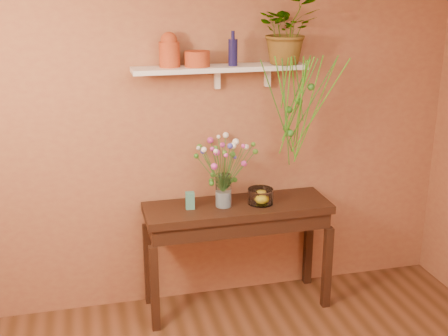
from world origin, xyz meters
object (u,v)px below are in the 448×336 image
object	(u,v)px
spider_plant	(288,30)
bouquet	(223,157)
terracotta_jug	(169,50)
blue_bottle	(233,52)
glass_vase	(223,193)
glass_bowl	(260,197)
sideboard	(237,219)

from	to	relation	value
spider_plant	bouquet	size ratio (longest dim) A/B	1.02
terracotta_jug	spider_plant	bearing A→B (deg)	-3.24
terracotta_jug	blue_bottle	world-z (taller)	blue_bottle
glass_vase	bouquet	size ratio (longest dim) A/B	0.52
spider_plant	glass_bowl	size ratio (longest dim) A/B	2.51
bouquet	terracotta_jug	bearing A→B (deg)	158.64
bouquet	glass_bowl	distance (m)	0.45
sideboard	spider_plant	xyz separation A→B (m)	(0.40, 0.09, 1.44)
glass_vase	bouquet	world-z (taller)	bouquet
spider_plant	blue_bottle	bearing A→B (deg)	-179.88
glass_vase	bouquet	bearing A→B (deg)	93.58
terracotta_jug	glass_vase	bearing A→B (deg)	-23.20
terracotta_jug	glass_vase	size ratio (longest dim) A/B	0.98
sideboard	glass_bowl	xyz separation A→B (m)	(0.18, -0.02, 0.18)
glass_bowl	spider_plant	bearing A→B (deg)	27.75
terracotta_jug	spider_plant	world-z (taller)	spider_plant
bouquet	spider_plant	bearing A→B (deg)	10.04
terracotta_jug	bouquet	xyz separation A→B (m)	(0.36, -0.14, -0.78)
glass_vase	glass_bowl	world-z (taller)	glass_vase
sideboard	glass_vase	size ratio (longest dim) A/B	5.66
blue_bottle	glass_vase	size ratio (longest dim) A/B	0.99
sideboard	spider_plant	world-z (taller)	spider_plant
blue_bottle	spider_plant	world-z (taller)	spider_plant
terracotta_jug	glass_bowl	distance (m)	1.31
terracotta_jug	sideboard	bearing A→B (deg)	-16.79
terracotta_jug	spider_plant	xyz separation A→B (m)	(0.88, -0.05, 0.13)
spider_plant	bouquet	bearing A→B (deg)	-169.96
terracotta_jug	glass_vase	xyz separation A→B (m)	(0.36, -0.16, -1.07)
blue_bottle	spider_plant	bearing A→B (deg)	0.12
glass_bowl	terracotta_jug	bearing A→B (deg)	165.73
terracotta_jug	glass_vase	world-z (taller)	terracotta_jug
glass_bowl	blue_bottle	bearing A→B (deg)	149.36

